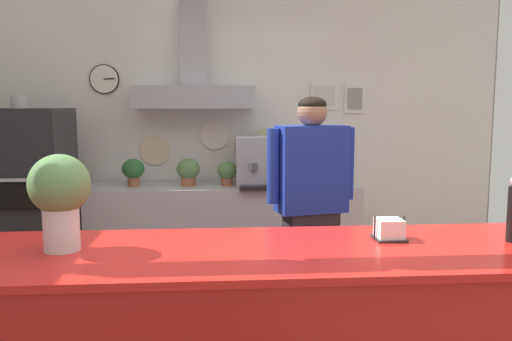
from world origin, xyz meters
TOP-DOWN VIEW (x-y plane):
  - back_wall_assembly at (-0.03, 2.55)m, footprint 4.94×2.96m
  - back_prep_counter at (-0.20, 2.31)m, footprint 2.40×0.56m
  - pizza_oven at (-1.85, 2.03)m, footprint 0.71×0.72m
  - shop_worker at (0.35, 0.99)m, footprint 0.59×0.31m
  - espresso_machine at (0.14, 2.28)m, footprint 0.48×0.55m
  - potted_basil at (-1.00, 2.30)m, footprint 0.20×0.20m
  - potted_thyme at (-0.52, 2.31)m, footprint 0.21×0.21m
  - potted_sage at (-0.17, 2.29)m, footprint 0.17×0.17m
  - potted_rosemary at (0.68, 2.34)m, footprint 0.17×0.17m
  - napkin_holder at (0.47, -0.21)m, footprint 0.14×0.13m
  - basil_vase at (-0.89, -0.28)m, footprint 0.24×0.24m

SIDE VIEW (x-z plane):
  - back_prep_counter at x=-0.20m, z-range -0.01..0.88m
  - pizza_oven at x=-1.85m, z-range -0.05..1.63m
  - shop_worker at x=0.35m, z-range 0.06..1.72m
  - potted_sage at x=-0.17m, z-range 0.90..1.12m
  - potted_rosemary at x=0.68m, z-range 0.90..1.12m
  - potted_thyme at x=-0.52m, z-range 0.90..1.15m
  - potted_basil at x=-1.00m, z-range 0.91..1.16m
  - napkin_holder at x=0.47m, z-range 1.02..1.12m
  - espresso_machine at x=0.14m, z-range 0.89..1.33m
  - basil_vase at x=-0.89m, z-range 1.06..1.44m
  - back_wall_assembly at x=-0.03m, z-range 0.08..2.89m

